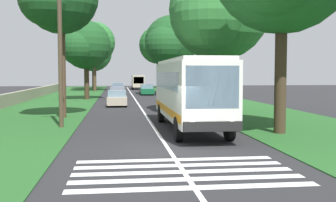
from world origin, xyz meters
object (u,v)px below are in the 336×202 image
object	(u,v)px
trailing_car_3	(118,88)
roadside_tree_right_0	(157,46)
trailing_car_1	(117,93)
trailing_car_2	(147,90)
trailing_car_0	(117,99)
roadside_tree_right_3	(216,12)
coach_bus	(189,89)
roadside_tree_right_2	(169,44)
roadside_tree_left_0	(93,44)
roadside_tree_left_3	(85,46)
utility_pole	(60,44)
trailing_minibus_0	(138,81)
roadside_tree_left_1	(92,54)

from	to	relation	value
trailing_car_3	roadside_tree_right_0	distance (m)	17.60
trailing_car_1	trailing_car_2	bearing A→B (deg)	-23.34
trailing_car_0	roadside_tree_right_3	bearing A→B (deg)	-138.73
trailing_car_2	roadside_tree_right_3	xyz separation A→B (m)	(-26.92, -3.19, 6.74)
coach_bus	roadside_tree_right_2	bearing A→B (deg)	-5.39
roadside_tree_left_0	roadside_tree_right_0	distance (m)	15.81
roadside_tree_left_3	roadside_tree_right_2	distance (m)	14.18
trailing_car_1	utility_pole	distance (m)	24.98
trailing_car_2	trailing_car_3	size ratio (longest dim) A/B	1.00
trailing_car_2	roadside_tree_right_0	size ratio (longest dim) A/B	0.36
roadside_tree_right_0	roadside_tree_right_2	size ratio (longest dim) A/B	1.10
trailing_minibus_0	utility_pole	world-z (taller)	utility_pole
trailing_minibus_0	utility_pole	distance (m)	53.54
coach_bus	roadside_tree_right_2	world-z (taller)	roadside_tree_right_2
utility_pole	trailing_minibus_0	bearing A→B (deg)	-7.30
coach_bus	roadside_tree_right_3	distance (m)	10.29
coach_bus	utility_pole	world-z (taller)	utility_pole
trailing_minibus_0	roadside_tree_right_0	size ratio (longest dim) A/B	0.51
trailing_car_1	roadside_tree_left_0	world-z (taller)	roadside_tree_left_0
trailing_car_3	roadside_tree_right_0	world-z (taller)	roadside_tree_right_0
trailing_car_0	roadside_tree_right_0	distance (m)	43.25
trailing_minibus_0	roadside_tree_right_2	size ratio (longest dim) A/B	0.56
trailing_car_3	roadside_tree_right_2	size ratio (longest dim) A/B	0.40
trailing_car_3	roadside_tree_right_3	distance (m)	37.39
trailing_car_0	roadside_tree_left_1	xyz separation A→B (m)	(40.02, 4.45, 5.83)
roadside_tree_right_0	utility_pole	bearing A→B (deg)	169.35
roadside_tree_right_2	trailing_car_3	bearing A→B (deg)	37.72
roadside_tree_right_3	utility_pole	world-z (taller)	roadside_tree_right_3
trailing_minibus_0	utility_pole	bearing A→B (deg)	172.70
coach_bus	trailing_car_2	bearing A→B (deg)	-0.32
roadside_tree_right_2	trailing_car_1	bearing A→B (deg)	142.54
roadside_tree_left_3	roadside_tree_right_3	size ratio (longest dim) A/B	0.78
roadside_tree_left_0	roadside_tree_left_1	size ratio (longest dim) A/B	1.11
trailing_car_3	trailing_minibus_0	size ratio (longest dim) A/B	0.72
roadside_tree_right_2	coach_bus	bearing A→B (deg)	174.61
trailing_car_2	utility_pole	bearing A→B (deg)	168.17
trailing_car_3	trailing_car_1	bearing A→B (deg)	179.83
trailing_car_2	trailing_car_3	bearing A→B (deg)	23.17
trailing_car_0	roadside_tree_left_3	world-z (taller)	roadside_tree_left_3
utility_pole	trailing_car_3	bearing A→B (deg)	-4.18
roadside_tree_left_1	roadside_tree_right_2	distance (m)	24.23
roadside_tree_left_1	utility_pole	distance (m)	55.07
roadside_tree_left_3	utility_pole	size ratio (longest dim) A/B	1.00
trailing_car_0	roadside_tree_right_2	distance (m)	21.03
trailing_minibus_0	roadside_tree_right_2	xyz separation A→B (m)	(-19.28, -3.39, 5.40)
trailing_car_3	trailing_car_2	bearing A→B (deg)	-156.83
roadside_tree_left_0	roadside_tree_right_0	size ratio (longest dim) A/B	0.95
trailing_car_0	roadside_tree_left_1	distance (m)	40.69
trailing_car_2	roadside_tree_right_3	bearing A→B (deg)	-173.24
coach_bus	trailing_car_2	world-z (taller)	coach_bus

